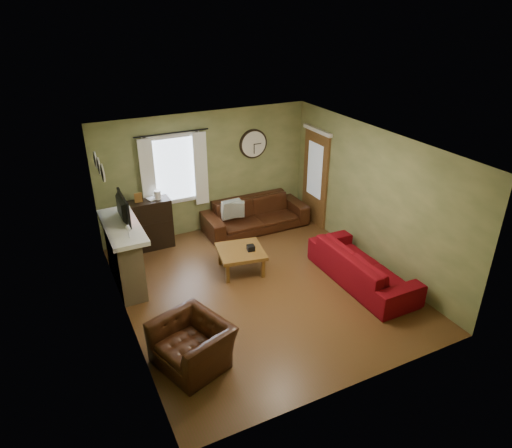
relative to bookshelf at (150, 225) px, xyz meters
name	(u,v)px	position (x,y,z in m)	size (l,w,h in m)	color
floor	(261,287)	(1.36, -2.29, -0.52)	(4.60, 5.20, 0.00)	#55351A
ceiling	(262,145)	(1.36, -2.29, 2.08)	(4.60, 5.20, 0.00)	white
wall_left	(120,252)	(-0.94, -2.29, 0.78)	(0.00, 5.20, 2.60)	olive
wall_right	(372,197)	(3.66, -2.29, 0.78)	(0.00, 5.20, 2.60)	olive
wall_back	(206,173)	(1.36, 0.31, 0.78)	(4.60, 0.00, 2.60)	olive
wall_front	(359,307)	(1.36, -4.89, 0.78)	(4.60, 0.00, 2.60)	olive
fireplace	(124,257)	(-0.74, -1.14, 0.03)	(0.40, 1.40, 1.10)	tan
firebox	(137,267)	(-0.55, -1.14, -0.22)	(0.04, 0.60, 0.55)	black
mantel	(122,227)	(-0.71, -1.14, 0.62)	(0.58, 1.60, 0.08)	white
tv	(120,212)	(-0.69, -0.99, 0.83)	(0.60, 0.08, 0.35)	black
tv_screen	(124,208)	(-0.61, -0.99, 0.89)	(0.02, 0.62, 0.36)	#994C3F
medallion_left	(103,173)	(-0.92, -1.49, 1.73)	(0.28, 0.28, 0.03)	white
medallion_mid	(99,166)	(-0.92, -1.14, 1.73)	(0.28, 0.28, 0.03)	white
medallion_right	(95,160)	(-0.92, -0.79, 1.73)	(0.28, 0.28, 0.03)	white
window_pane	(173,169)	(0.66, 0.29, 0.98)	(1.00, 0.02, 1.30)	silver
curtain_rod	(172,133)	(0.66, 0.19, 1.75)	(0.03, 0.03, 1.50)	black
curtain_left	(148,177)	(0.11, 0.19, 0.93)	(0.28, 0.04, 1.55)	white
curtain_right	(201,169)	(1.21, 0.19, 0.93)	(0.28, 0.04, 1.55)	white
wall_clock	(254,144)	(2.46, 0.26, 1.28)	(0.64, 0.06, 0.64)	white
door	(315,179)	(3.63, -0.44, 0.53)	(0.05, 0.90, 2.10)	brown
bookshelf	(150,225)	(0.00, 0.00, 0.00)	(0.87, 0.37, 1.04)	black
book	(148,204)	(0.02, 0.02, 0.44)	(0.16, 0.21, 0.02)	brown
sofa_brown	(255,214)	(2.30, -0.16, -0.18)	(2.29, 0.90, 0.67)	black
pillow_left	(231,209)	(1.74, -0.10, 0.03)	(0.42, 0.13, 0.42)	#939C92
pillow_right	(236,209)	(1.83, -0.15, 0.03)	(0.37, 0.11, 0.37)	#939C92
sofa_red	(362,266)	(3.06, -2.93, -0.19)	(2.24, 0.88, 0.66)	#63050C
armchair	(192,344)	(-0.34, -3.54, -0.19)	(1.00, 0.88, 0.65)	black
coffee_table	(241,260)	(1.27, -1.63, -0.30)	(0.83, 0.83, 0.44)	brown
tissue_box	(251,252)	(1.43, -1.72, -0.12)	(0.13, 0.13, 0.10)	black
wine_glass_a	(129,233)	(-0.69, -1.69, 0.76)	(0.07, 0.07, 0.20)	white
wine_glass_b	(128,231)	(-0.69, -1.62, 0.76)	(0.07, 0.07, 0.20)	white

